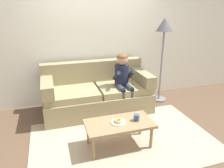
% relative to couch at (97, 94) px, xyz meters
% --- Properties ---
extents(ground, '(10.00, 10.00, 0.00)m').
position_rel_couch_xyz_m(ground, '(0.14, -0.84, -0.33)').
color(ground, brown).
extents(wall_back, '(8.00, 0.10, 2.80)m').
position_rel_couch_xyz_m(wall_back, '(0.14, 0.56, 1.07)').
color(wall_back, silver).
rests_on(wall_back, ground).
extents(area_rug, '(2.67, 1.68, 0.01)m').
position_rel_couch_xyz_m(area_rug, '(0.14, -1.09, -0.33)').
color(area_rug, tan).
rests_on(area_rug, ground).
extents(couch, '(1.96, 0.90, 0.90)m').
position_rel_couch_xyz_m(couch, '(0.00, 0.00, 0.00)').
color(couch, '#8C7F5B').
rests_on(couch, ground).
extents(coffee_table, '(0.93, 0.48, 0.38)m').
position_rel_couch_xyz_m(coffee_table, '(0.03, -1.20, 0.00)').
color(coffee_table, '#937551').
rests_on(coffee_table, ground).
extents(person_child, '(0.34, 0.58, 1.10)m').
position_rel_couch_xyz_m(person_child, '(0.45, -0.20, 0.34)').
color(person_child, '#1E2338').
rests_on(person_child, ground).
extents(plate, '(0.21, 0.21, 0.01)m').
position_rel_couch_xyz_m(plate, '(0.01, -1.20, 0.06)').
color(plate, white).
rests_on(plate, coffee_table).
extents(donut, '(0.14, 0.14, 0.04)m').
position_rel_couch_xyz_m(donut, '(0.01, -1.20, 0.08)').
color(donut, tan).
rests_on(donut, plate).
extents(mug, '(0.08, 0.08, 0.09)m').
position_rel_couch_xyz_m(mug, '(0.27, -1.22, 0.09)').
color(mug, '#334C72').
rests_on(mug, coffee_table).
extents(floor_lamp, '(0.32, 0.32, 1.70)m').
position_rel_couch_xyz_m(floor_lamp, '(1.37, 0.08, 1.05)').
color(floor_lamp, slate).
rests_on(floor_lamp, ground).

